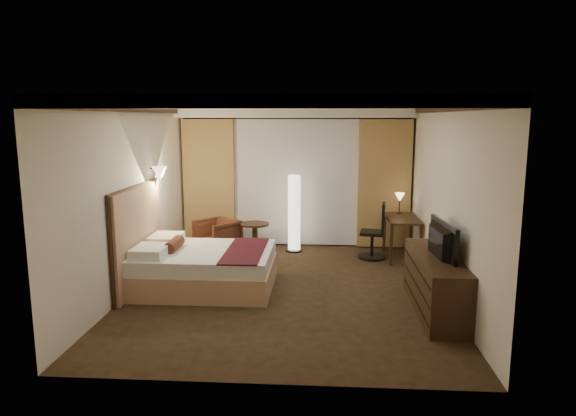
# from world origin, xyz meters

# --- Properties ---
(floor) EXTENTS (4.50, 5.50, 0.01)m
(floor) POSITION_xyz_m (0.00, 0.00, 0.00)
(floor) COLOR black
(floor) RESTS_ON ground
(ceiling) EXTENTS (4.50, 5.50, 0.01)m
(ceiling) POSITION_xyz_m (0.00, 0.00, 2.70)
(ceiling) COLOR white
(ceiling) RESTS_ON back_wall
(back_wall) EXTENTS (4.50, 0.02, 2.70)m
(back_wall) POSITION_xyz_m (0.00, 2.75, 1.35)
(back_wall) COLOR silver
(back_wall) RESTS_ON floor
(left_wall) EXTENTS (0.02, 5.50, 2.70)m
(left_wall) POSITION_xyz_m (-2.25, 0.00, 1.35)
(left_wall) COLOR silver
(left_wall) RESTS_ON floor
(right_wall) EXTENTS (0.02, 5.50, 2.70)m
(right_wall) POSITION_xyz_m (2.25, 0.00, 1.35)
(right_wall) COLOR silver
(right_wall) RESTS_ON floor
(crown_molding) EXTENTS (4.50, 5.50, 0.12)m
(crown_molding) POSITION_xyz_m (0.00, 0.00, 2.64)
(crown_molding) COLOR black
(crown_molding) RESTS_ON ceiling
(soffit) EXTENTS (4.50, 0.50, 0.20)m
(soffit) POSITION_xyz_m (0.00, 2.50, 2.60)
(soffit) COLOR white
(soffit) RESTS_ON ceiling
(curtain_sheer) EXTENTS (2.48, 0.04, 2.45)m
(curtain_sheer) POSITION_xyz_m (0.00, 2.67, 1.25)
(curtain_sheer) COLOR silver
(curtain_sheer) RESTS_ON back_wall
(curtain_left_drape) EXTENTS (1.00, 0.14, 2.45)m
(curtain_left_drape) POSITION_xyz_m (-1.70, 2.61, 1.25)
(curtain_left_drape) COLOR tan
(curtain_left_drape) RESTS_ON back_wall
(curtain_right_drape) EXTENTS (1.00, 0.14, 2.45)m
(curtain_right_drape) POSITION_xyz_m (1.70, 2.61, 1.25)
(curtain_right_drape) COLOR tan
(curtain_right_drape) RESTS_ON back_wall
(wall_sconce) EXTENTS (0.24, 0.24, 0.24)m
(wall_sconce) POSITION_xyz_m (-2.09, 0.78, 1.62)
(wall_sconce) COLOR white
(wall_sconce) RESTS_ON left_wall
(bed) EXTENTS (1.98, 1.55, 0.58)m
(bed) POSITION_xyz_m (-1.20, 0.01, 0.29)
(bed) COLOR white
(bed) RESTS_ON floor
(headboard) EXTENTS (0.12, 1.85, 1.50)m
(headboard) POSITION_xyz_m (-2.20, 0.01, 0.75)
(headboard) COLOR tan
(headboard) RESTS_ON floor
(armchair) EXTENTS (0.93, 0.93, 0.70)m
(armchair) POSITION_xyz_m (-1.43, 1.99, 0.35)
(armchair) COLOR #431E14
(armchair) RESTS_ON floor
(side_table) EXTENTS (0.53, 0.53, 0.58)m
(side_table) POSITION_xyz_m (-0.72, 1.98, 0.29)
(side_table) COLOR black
(side_table) RESTS_ON floor
(floor_lamp) EXTENTS (0.31, 0.31, 1.46)m
(floor_lamp) POSITION_xyz_m (-0.00, 2.20, 0.73)
(floor_lamp) COLOR white
(floor_lamp) RESTS_ON floor
(desk) EXTENTS (0.55, 1.10, 0.75)m
(desk) POSITION_xyz_m (1.95, 1.85, 0.38)
(desk) COLOR black
(desk) RESTS_ON floor
(desk_lamp) EXTENTS (0.18, 0.18, 0.34)m
(desk_lamp) POSITION_xyz_m (1.95, 2.24, 0.92)
(desk_lamp) COLOR #FFD899
(desk_lamp) RESTS_ON desk
(office_chair) EXTENTS (0.56, 0.56, 1.02)m
(office_chair) POSITION_xyz_m (1.42, 1.80, 0.51)
(office_chair) COLOR black
(office_chair) RESTS_ON floor
(dresser) EXTENTS (0.50, 1.92, 0.75)m
(dresser) POSITION_xyz_m (2.00, -0.72, 0.37)
(dresser) COLOR black
(dresser) RESTS_ON floor
(television) EXTENTS (0.67, 1.08, 0.14)m
(television) POSITION_xyz_m (1.97, -0.72, 1.05)
(television) COLOR black
(television) RESTS_ON dresser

